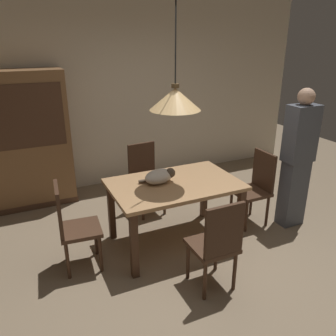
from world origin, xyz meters
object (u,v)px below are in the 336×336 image
Objects in this scene: hutch_bookcase at (27,143)px; person_standing at (297,159)px; chair_far_back at (145,175)px; pendant_lamp at (175,99)px; dining_table at (174,191)px; cat_sleeping at (160,176)px; chair_right_side at (256,185)px; chair_left_side at (72,224)px; chair_near_front at (217,242)px.

person_standing is at bearing -34.17° from hutch_bookcase.
pendant_lamp is at bearing -89.54° from chair_far_back.
cat_sleeping is (-0.14, 0.07, 0.18)m from dining_table.
chair_left_side is at bearing 179.82° from chair_right_side.
chair_left_side is 0.50× the size of hutch_bookcase.
chair_far_back is 1.76m from chair_near_front.
chair_near_front is 1.45m from pendant_lamp.
pendant_lamp reaches higher than chair_right_side.
person_standing is at bearing 23.22° from chair_near_front.
person_standing is (1.53, -0.22, -0.80)m from pendant_lamp.
chair_right_side is at bearing 150.71° from person_standing.
pendant_lamp is 1.74m from person_standing.
chair_right_side is (1.14, -0.88, 0.00)m from chair_far_back.
chair_left_side is at bearing -142.16° from chair_far_back.
hutch_bookcase is 1.08× the size of person_standing.
pendant_lamp reaches higher than cat_sleeping.
hutch_bookcase reaches higher than cat_sleeping.
pendant_lamp is 0.76× the size of person_standing.
chair_near_front is at bearing -38.13° from chair_left_side.
person_standing is at bearing -10.02° from cat_sleeping.
hutch_bookcase reaches higher than chair_near_front.
dining_table is 1.01m from pendant_lamp.
person_standing is (2.65, -0.23, 0.35)m from chair_left_side.
chair_far_back is (-0.01, 0.88, -0.14)m from dining_table.
chair_near_front reaches higher than cat_sleeping.
hutch_bookcase reaches higher than person_standing.
dining_table is at bearing -0.36° from chair_left_side.
pendant_lamp is at bearing 0.00° from dining_table.
dining_table is at bearing 90.00° from chair_near_front.
person_standing is at bearing -35.68° from chair_far_back.
chair_far_back is 1.42m from chair_left_side.
cat_sleeping is 0.22× the size of hutch_bookcase.
chair_left_side is 1.04m from cat_sleeping.
hutch_bookcase is at bearing 117.53° from chair_near_front.
cat_sleeping is 0.31× the size of pendant_lamp.
dining_table is 1.51× the size of chair_near_front.
chair_far_back is 0.72× the size of pendant_lamp.
chair_near_front is at bearing -89.77° from chair_far_back.
cat_sleeping is at bearing 153.33° from dining_table.
chair_left_side and chair_right_side have the same top height.
chair_near_front is (1.13, -0.89, 0.00)m from chair_left_side.
chair_far_back is 1.65m from hutch_bookcase.
chair_right_side reaches higher than cat_sleeping.
dining_table is at bearing -179.99° from chair_right_side.
chair_left_side is 0.54× the size of person_standing.
chair_right_side is at bearing 37.90° from chair_near_front.
hutch_bookcase is (-2.49, 1.74, 0.38)m from chair_right_side.
pendant_lamp is at bearing 171.68° from person_standing.
chair_right_side is at bearing 0.01° from pendant_lamp.
person_standing is (2.89, -1.96, -0.03)m from hutch_bookcase.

